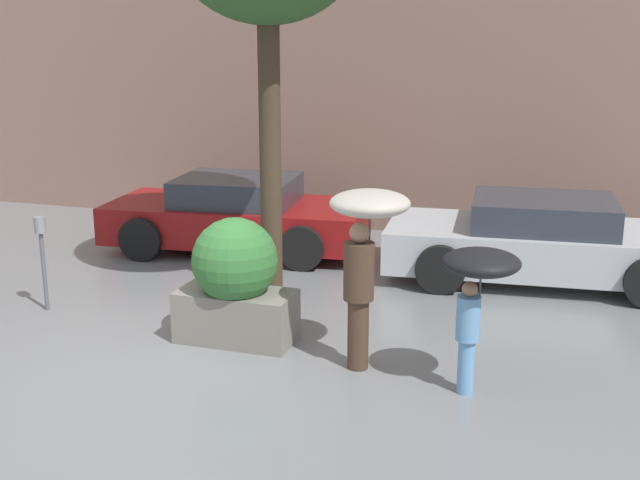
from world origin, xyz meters
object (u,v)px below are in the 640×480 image
object	(u,v)px
parked_car_near	(238,215)
planter_box	(235,281)
parked_car_far	(541,241)
person_child	(478,280)
person_adult	(366,236)
parking_meter	(42,243)

from	to	relation	value
parked_car_near	planter_box	bearing A→B (deg)	-162.88
parked_car_near	parked_car_far	distance (m)	4.67
planter_box	person_child	world-z (taller)	person_child
person_child	parked_car_far	xyz separation A→B (m)	(0.42, 3.91, -0.58)
parked_car_far	person_child	bearing A→B (deg)	168.98
person_adult	parked_car_near	bearing A→B (deg)	70.62
planter_box	parking_meter	bearing A→B (deg)	175.44
person_child	parked_car_far	distance (m)	3.98
planter_box	parked_car_far	world-z (taller)	planter_box
person_child	person_adult	bearing A→B (deg)	137.70
person_adult	person_child	distance (m)	1.23
parked_car_far	parking_meter	distance (m)	6.62
person_adult	planter_box	bearing A→B (deg)	112.99
planter_box	person_adult	bearing A→B (deg)	-8.68
person_adult	parking_meter	world-z (taller)	person_adult
planter_box	parking_meter	size ratio (longest dim) A/B	1.19
planter_box	parked_car_near	bearing A→B (deg)	113.24
parked_car_near	parking_meter	bearing A→B (deg)	155.14
person_adult	parked_car_far	size ratio (longest dim) A/B	0.43
person_child	parked_car_far	bearing A→B (deg)	55.49
parking_meter	person_child	bearing A→B (deg)	-7.78
person_adult	parking_meter	xyz separation A→B (m)	(-4.22, 0.45, -0.54)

